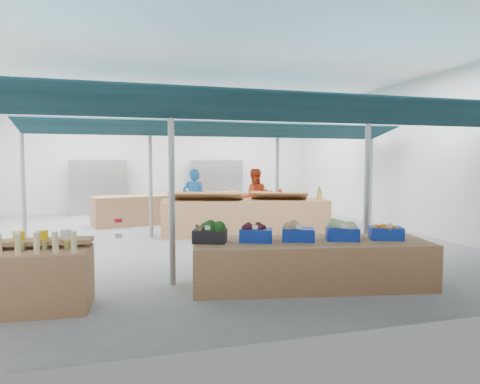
{
  "coord_description": "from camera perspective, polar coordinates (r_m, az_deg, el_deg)",
  "views": [
    {
      "loc": [
        -1.81,
        -10.75,
        1.95
      ],
      "look_at": [
        0.81,
        -1.6,
        1.29
      ],
      "focal_mm": 32.0,
      "sensor_mm": 36.0,
      "label": 1
    }
  ],
  "objects": [
    {
      "name": "hall",
      "position": [
        12.35,
        -7.56,
        7.19
      ],
      "size": [
        13.0,
        13.0,
        13.0
      ],
      "color": "silver",
      "rests_on": "ground"
    },
    {
      "name": "floor",
      "position": [
        11.08,
        -6.34,
        -6.17
      ],
      "size": [
        13.0,
        13.0,
        0.0
      ],
      "primitive_type": "plane",
      "color": "slate",
      "rests_on": "ground"
    },
    {
      "name": "awnings",
      "position": [
        9.4,
        -0.08,
        9.05
      ],
      "size": [
        9.5,
        7.08,
        0.3
      ],
      "color": "#0A262D",
      "rests_on": "pole_grid"
    },
    {
      "name": "vendor_right",
      "position": [
        12.64,
        1.89,
        -0.86
      ],
      "size": [
        0.96,
        0.8,
        1.76
      ],
      "primitive_type": "imported",
      "rotation": [
        0.0,
        0.0,
        2.97
      ],
      "color": "#BA3516",
      "rests_on": "floor"
    },
    {
      "name": "apple_heap_yellow",
      "position": [
        11.22,
        -4.55,
        -0.31
      ],
      "size": [
        2.02,
        1.29,
        0.27
      ],
      "rotation": [
        0.0,
        0.0,
        -0.34
      ],
      "color": "#997247",
      "rests_on": "fruit_counter"
    },
    {
      "name": "pineapple",
      "position": [
        11.7,
        10.52,
        -0.11
      ],
      "size": [
        0.14,
        0.14,
        0.39
      ],
      "rotation": [
        0.0,
        0.0,
        -0.34
      ],
      "color": "#8C6019",
      "rests_on": "fruit_counter"
    },
    {
      "name": "apple_heap_red",
      "position": [
        11.44,
        5.22,
        -0.23
      ],
      "size": [
        1.65,
        1.16,
        0.27
      ],
      "rotation": [
        0.0,
        0.0,
        -0.34
      ],
      "color": "#997247",
      "rests_on": "fruit_counter"
    },
    {
      "name": "crate_beets",
      "position": [
        6.69,
        2.15,
        -5.49
      ],
      "size": [
        0.59,
        0.51,
        0.29
      ],
      "rotation": [
        0.0,
        0.0,
        -0.38
      ],
      "color": "#0E2C9C",
      "rests_on": "veg_counter"
    },
    {
      "name": "back_shelving_left",
      "position": [
        16.8,
        -18.29,
        0.56
      ],
      "size": [
        2.0,
        0.5,
        2.0
      ],
      "primitive_type": "cube",
      "color": "#B23F33",
      "rests_on": "floor"
    },
    {
      "name": "crate_stack",
      "position": [
        9.41,
        19.14,
        -6.48
      ],
      "size": [
        0.5,
        0.39,
        0.55
      ],
      "primitive_type": "cube",
      "rotation": [
        0.0,
        0.0,
        -0.15
      ],
      "color": "#0E2C9C",
      "rests_on": "floor"
    },
    {
      "name": "back_shelving_right",
      "position": [
        17.21,
        -3.14,
        0.83
      ],
      "size": [
        2.0,
        0.5,
        2.0
      ],
      "primitive_type": "cube",
      "color": "#B23F33",
      "rests_on": "floor"
    },
    {
      "name": "crate_cabbage",
      "position": [
        6.99,
        13.5,
        -4.97
      ],
      "size": [
        0.59,
        0.51,
        0.35
      ],
      "rotation": [
        0.0,
        0.0,
        -0.38
      ],
      "color": "#0E2C9C",
      "rests_on": "veg_counter"
    },
    {
      "name": "pole_ribbon",
      "position": [
        6.53,
        -15.92,
        -3.85
      ],
      "size": [
        0.12,
        0.12,
        0.28
      ],
      "color": "red",
      "rests_on": "pole_grid"
    },
    {
      "name": "fruit_counter",
      "position": [
        11.46,
        0.71,
        -3.41
      ],
      "size": [
        4.52,
        1.78,
        0.94
      ],
      "primitive_type": "cube",
      "rotation": [
        0.0,
        0.0,
        -0.17
      ],
      "color": "brown",
      "rests_on": "floor"
    },
    {
      "name": "veg_counter",
      "position": [
        6.95,
        9.37,
        -9.32
      ],
      "size": [
        3.85,
        1.9,
        0.72
      ],
      "primitive_type": "cube",
      "rotation": [
        0.0,
        0.0,
        -0.19
      ],
      "color": "brown",
      "rests_on": "floor"
    },
    {
      "name": "far_counter",
      "position": [
        14.15,
        -8.97,
        -2.13
      ],
      "size": [
        5.11,
        2.04,
        0.9
      ],
      "primitive_type": "cube",
      "rotation": [
        0.0,
        0.0,
        0.21
      ],
      "color": "brown",
      "rests_on": "floor"
    },
    {
      "name": "sparrow",
      "position": [
        6.49,
        -5.45,
        -4.78
      ],
      "size": [
        0.12,
        0.09,
        0.11
      ],
      "rotation": [
        0.0,
        0.0,
        -0.38
      ],
      "color": "brown",
      "rests_on": "crate_broccoli"
    },
    {
      "name": "pole_grid",
      "position": [
        9.36,
        -0.08,
        3.14
      ],
      "size": [
        10.0,
        4.6,
        3.0
      ],
      "color": "gray",
      "rests_on": "floor"
    },
    {
      "name": "crate_broccoli",
      "position": [
        6.63,
        -4.03,
        -5.36
      ],
      "size": [
        0.59,
        0.51,
        0.35
      ],
      "rotation": [
        0.0,
        0.0,
        -0.38
      ],
      "color": "black",
      "rests_on": "veg_counter"
    },
    {
      "name": "vendor_left",
      "position": [
        12.21,
        -6.18,
        -1.05
      ],
      "size": [
        0.71,
        0.52,
        1.76
      ],
      "primitive_type": "imported",
      "rotation": [
        0.0,
        0.0,
        2.97
      ],
      "color": "#1859A2",
      "rests_on": "floor"
    },
    {
      "name": "bottle_shelf",
      "position": [
        6.42,
        -27.34,
        -10.12
      ],
      "size": [
        1.85,
        1.22,
        1.08
      ],
      "rotation": [
        0.0,
        0.0,
        -0.08
      ],
      "color": "brown",
      "rests_on": "floor"
    },
    {
      "name": "crate_carrots",
      "position": [
        7.26,
        18.88,
        -5.13
      ],
      "size": [
        0.59,
        0.51,
        0.29
      ],
      "rotation": [
        0.0,
        0.0,
        -0.38
      ],
      "color": "#0E2C9C",
      "rests_on": "veg_counter"
    },
    {
      "name": "crate_celeriac",
      "position": [
        6.8,
        7.74,
        -5.27
      ],
      "size": [
        0.59,
        0.51,
        0.31
      ],
      "rotation": [
        0.0,
        0.0,
        -0.38
      ],
      "color": "#0E2C9C",
      "rests_on": "veg_counter"
    }
  ]
}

